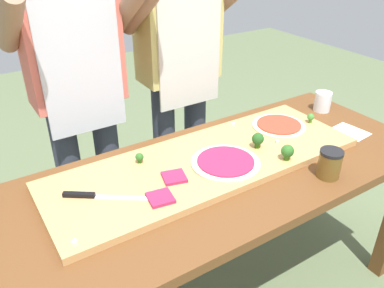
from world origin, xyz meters
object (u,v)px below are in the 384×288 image
(pizza_whole_beet_magenta, at_px, (226,162))
(cheese_crumble_b, at_px, (233,124))
(cheese_crumble_a, at_px, (74,243))
(broccoli_floret_back_left, at_px, (311,117))
(recipe_note, at_px, (350,132))
(cook_right, at_px, (180,60))
(broccoli_floret_center_left, at_px, (258,139))
(chefs_knife, at_px, (95,196))
(cheese_crumble_c, at_px, (277,141))
(pizza_slice_far_right, at_px, (174,177))
(sauce_jar, at_px, (330,164))
(flour_cup, at_px, (322,103))
(prep_table, at_px, (220,191))
(pizza_whole_tomato_red, at_px, (279,126))
(broccoli_floret_back_right, at_px, (287,151))
(broccoli_floret_center_right, at_px, (139,157))
(cook_left, at_px, (77,80))
(pizza_slice_center, at_px, (160,198))

(pizza_whole_beet_magenta, bearing_deg, cheese_crumble_b, 47.05)
(cheese_crumble_a, bearing_deg, broccoli_floret_back_left, 9.01)
(recipe_note, height_order, cook_right, cook_right)
(broccoli_floret_center_left, bearing_deg, chefs_knife, 176.70)
(broccoli_floret_back_left, bearing_deg, cheese_crumble_c, -167.62)
(pizza_slice_far_right, distance_m, cheese_crumble_a, 0.44)
(broccoli_floret_center_left, xyz_separation_m, sauce_jar, (0.12, -0.27, -0.01))
(cheese_crumble_a, xyz_separation_m, flour_cup, (1.38, 0.29, 0.01))
(prep_table, bearing_deg, cheese_crumble_c, 1.32)
(cheese_crumble_a, xyz_separation_m, recipe_note, (1.31, 0.06, -0.03))
(sauce_jar, relative_size, recipe_note, 0.74)
(cheese_crumble_a, distance_m, cheese_crumble_c, 0.93)
(pizza_whole_tomato_red, height_order, pizza_slice_far_right, pizza_whole_tomato_red)
(prep_table, xyz_separation_m, broccoli_floret_back_right, (0.23, -0.11, 0.17))
(broccoli_floret_center_right, height_order, cook_right, cook_right)
(prep_table, relative_size, flour_cup, 18.08)
(cook_right, bearing_deg, broccoli_floret_center_left, -90.07)
(pizza_slice_far_right, distance_m, cook_left, 0.67)
(broccoli_floret_back_right, bearing_deg, pizza_whole_beet_magenta, 154.80)
(sauce_jar, bearing_deg, broccoli_floret_back_left, 52.59)
(pizza_whole_beet_magenta, distance_m, cook_right, 0.70)
(flour_cup, relative_size, recipe_note, 0.65)
(sauce_jar, bearing_deg, broccoli_floret_back_right, 119.97)
(flour_cup, bearing_deg, pizza_slice_center, -167.47)
(prep_table, distance_m, broccoli_floret_center_right, 0.35)
(cook_right, bearing_deg, broccoli_floret_center_right, -135.01)
(chefs_knife, bearing_deg, cook_left, 74.70)
(broccoli_floret_center_left, relative_size, cheese_crumble_c, 5.24)
(cheese_crumble_a, bearing_deg, cook_left, 69.11)
(broccoli_floret_center_left, bearing_deg, cheese_crumble_b, 79.38)
(chefs_knife, bearing_deg, broccoli_floret_back_left, 0.23)
(pizza_whole_tomato_red, distance_m, broccoli_floret_back_right, 0.28)
(cheese_crumble_a, bearing_deg, chefs_knife, 54.07)
(cook_left, bearing_deg, chefs_knife, -105.30)
(pizza_slice_center, height_order, recipe_note, pizza_slice_center)
(recipe_note, distance_m, cook_left, 1.26)
(pizza_whole_beet_magenta, xyz_separation_m, cheese_crumble_a, (-0.63, -0.11, 0.00))
(flour_cup, bearing_deg, cook_right, 139.75)
(cook_right, bearing_deg, chefs_knife, -139.85)
(pizza_whole_tomato_red, relative_size, broccoli_floret_back_right, 3.71)
(pizza_slice_center, bearing_deg, cheese_crumble_c, 7.19)
(pizza_whole_tomato_red, height_order, broccoli_floret_center_right, broccoli_floret_center_right)
(pizza_slice_center, height_order, sauce_jar, sauce_jar)
(pizza_whole_tomato_red, relative_size, flour_cup, 2.44)
(broccoli_floret_back_left, height_order, flour_cup, flour_cup)
(prep_table, height_order, pizza_whole_beet_magenta, pizza_whole_beet_magenta)
(broccoli_floret_center_right, distance_m, flour_cup, 1.02)
(prep_table, xyz_separation_m, pizza_slice_center, (-0.31, -0.07, 0.13))
(broccoli_floret_back_left, relative_size, broccoli_floret_center_left, 0.68)
(pizza_whole_beet_magenta, relative_size, pizza_slice_center, 3.24)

